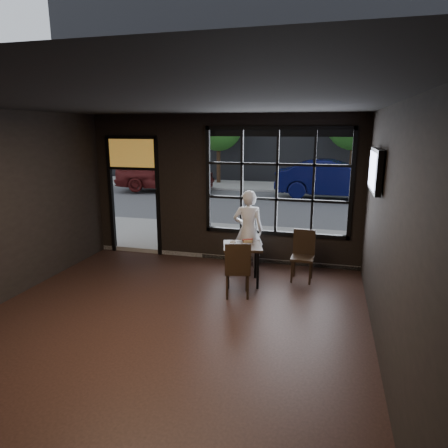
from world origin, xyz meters
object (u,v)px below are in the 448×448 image
(cafe_table, at_px, (242,264))
(navy_car, at_px, (334,179))
(man, at_px, (248,231))
(chair_near, at_px, (237,268))

(cafe_table, height_order, navy_car, navy_car)
(navy_car, bearing_deg, man, 169.89)
(cafe_table, relative_size, navy_car, 0.16)
(man, bearing_deg, navy_car, -110.94)
(cafe_table, height_order, man, man)
(chair_near, height_order, navy_car, navy_car)
(cafe_table, relative_size, man, 0.45)
(man, bearing_deg, cafe_table, 83.71)
(cafe_table, xyz_separation_m, navy_car, (1.69, 9.83, 0.49))
(man, xyz_separation_m, navy_car, (1.74, 9.06, 0.03))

